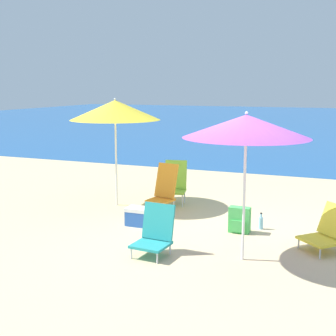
# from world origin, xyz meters

# --- Properties ---
(ground_plane) EXTENTS (60.00, 60.00, 0.00)m
(ground_plane) POSITION_xyz_m (0.00, 0.00, 0.00)
(ground_plane) COLOR #D1BA89
(sea_water) EXTENTS (60.00, 40.00, 0.01)m
(sea_water) POSITION_xyz_m (0.00, 25.86, 0.00)
(sea_water) COLOR #1E5699
(sea_water) RESTS_ON ground
(beach_umbrella_yellow) EXTENTS (1.73, 1.73, 2.09)m
(beach_umbrella_yellow) POSITION_xyz_m (-2.77, 1.58, 1.86)
(beach_umbrella_yellow) COLOR white
(beach_umbrella_yellow) RESTS_ON ground
(beach_umbrella_purple) EXTENTS (1.66, 1.66, 2.00)m
(beach_umbrella_purple) POSITION_xyz_m (0.20, -0.39, 1.80)
(beach_umbrella_purple) COLOR white
(beach_umbrella_purple) RESTS_ON ground
(beach_chair_lime) EXTENTS (0.53, 0.58, 0.85)m
(beach_chair_lime) POSITION_xyz_m (-1.76, 2.14, 0.43)
(beach_chair_lime) COLOR silver
(beach_chair_lime) RESTS_ON ground
(beach_chair_yellow) EXTENTS (0.78, 0.79, 0.65)m
(beach_chair_yellow) POSITION_xyz_m (1.24, 0.42, 0.29)
(beach_chair_yellow) COLOR silver
(beach_chair_yellow) RESTS_ON ground
(beach_chair_orange) EXTENTS (0.49, 0.58, 0.91)m
(beach_chair_orange) POSITION_xyz_m (-1.69, 1.38, 0.45)
(beach_chair_orange) COLOR silver
(beach_chair_orange) RESTS_ON ground
(beach_chair_teal) EXTENTS (0.50, 0.56, 0.69)m
(beach_chair_teal) POSITION_xyz_m (-0.98, -0.63, 0.31)
(beach_chair_teal) COLOR silver
(beach_chair_teal) RESTS_ON ground
(backpack_green) EXTENTS (0.33, 0.20, 0.42)m
(backpack_green) POSITION_xyz_m (-0.12, 0.76, 0.20)
(backpack_green) COLOR #47B756
(backpack_green) RESTS_ON ground
(water_bottle) EXTENTS (0.07, 0.07, 0.28)m
(water_bottle) POSITION_xyz_m (0.17, 1.07, 0.11)
(water_bottle) COLOR #8CCCEA
(water_bottle) RESTS_ON ground
(cooler_box) EXTENTS (0.41, 0.28, 0.31)m
(cooler_box) POSITION_xyz_m (-1.78, 0.51, 0.16)
(cooler_box) COLOR #2859B2
(cooler_box) RESTS_ON ground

